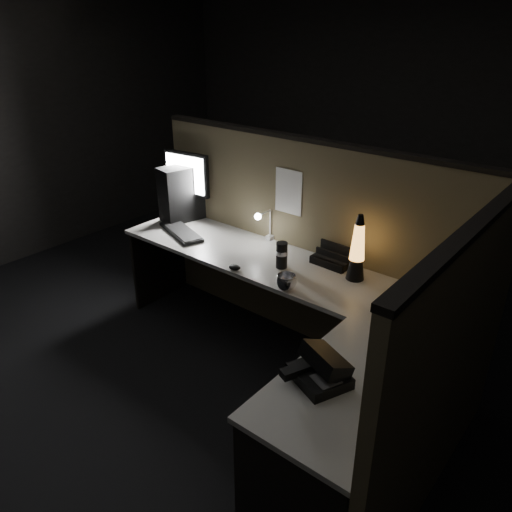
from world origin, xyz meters
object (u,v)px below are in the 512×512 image
Objects in this scene: pc_tower at (186,192)px; desk_phone at (321,369)px; monitor at (187,179)px; keyboard at (181,232)px; lava_lamp at (357,253)px.

pc_tower reaches higher than desk_phone.
pc_tower is at bearing -106.15° from monitor.
lava_lamp reaches higher than keyboard.
keyboard is 1.94m from desk_phone.
monitor is 1.75× the size of desk_phone.
lava_lamp is (1.61, -0.07, -0.04)m from pc_tower.
lava_lamp is at bearing 10.40° from pc_tower.
keyboard is at bearing -39.70° from pc_tower.
monitor is 1.26× the size of lava_lamp.
monitor is 0.47m from keyboard.
pc_tower is 1.01× the size of lava_lamp.
pc_tower is 1.62m from lava_lamp.
lava_lamp is at bearing -9.18° from monitor.
pc_tower is 0.80× the size of monitor.
keyboard is 1.11× the size of lava_lamp.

